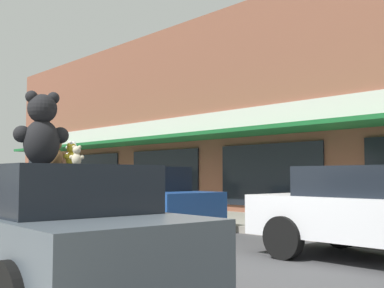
{
  "coord_description": "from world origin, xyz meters",
  "views": [
    {
      "loc": [
        -5.13,
        -4.78,
        1.39
      ],
      "look_at": [
        0.23,
        1.01,
        1.9
      ],
      "focal_mm": 45.0,
      "sensor_mm": 36.0,
      "label": 1
    }
  ],
  "objects_px": {
    "teddy_bear_giant": "(42,130)",
    "teddy_bear_brown": "(56,153)",
    "plush_art_car": "(49,228)",
    "teddy_bear_cream": "(77,156)",
    "teddy_bear_yellow": "(71,155)",
    "parked_car_far_center": "(140,197)",
    "teddy_bear_orange": "(45,153)",
    "parked_car_far_right": "(17,189)",
    "teddy_bear_white": "(71,154)"
  },
  "relations": [
    {
      "from": "teddy_bear_cream",
      "to": "teddy_bear_white",
      "type": "xyz_separation_m",
      "value": [
        0.37,
        0.8,
        0.05
      ]
    },
    {
      "from": "parked_car_far_center",
      "to": "teddy_bear_cream",
      "type": "bearing_deg",
      "value": -132.23
    },
    {
      "from": "parked_car_far_center",
      "to": "parked_car_far_right",
      "type": "distance_m",
      "value": 7.74
    },
    {
      "from": "teddy_bear_white",
      "to": "teddy_bear_cream",
      "type": "bearing_deg",
      "value": 29.1
    },
    {
      "from": "plush_art_car",
      "to": "teddy_bear_white",
      "type": "bearing_deg",
      "value": 46.01
    },
    {
      "from": "teddy_bear_giant",
      "to": "teddy_bear_cream",
      "type": "distance_m",
      "value": 0.5
    },
    {
      "from": "teddy_bear_cream",
      "to": "parked_car_far_center",
      "type": "xyz_separation_m",
      "value": [
        4.82,
        5.31,
        -0.77
      ]
    },
    {
      "from": "teddy_bear_brown",
      "to": "teddy_bear_yellow",
      "type": "distance_m",
      "value": 0.38
    },
    {
      "from": "teddy_bear_orange",
      "to": "parked_car_far_right",
      "type": "distance_m",
      "value": 13.0
    },
    {
      "from": "teddy_bear_orange",
      "to": "teddy_bear_yellow",
      "type": "bearing_deg",
      "value": 23.99
    },
    {
      "from": "teddy_bear_giant",
      "to": "teddy_bear_brown",
      "type": "height_order",
      "value": "teddy_bear_giant"
    },
    {
      "from": "plush_art_car",
      "to": "teddy_bear_white",
      "type": "xyz_separation_m",
      "value": [
        0.55,
        0.52,
        0.85
      ]
    },
    {
      "from": "teddy_bear_cream",
      "to": "parked_car_far_center",
      "type": "distance_m",
      "value": 7.22
    },
    {
      "from": "teddy_bear_giant",
      "to": "teddy_bear_cream",
      "type": "relative_size",
      "value": 3.7
    },
    {
      "from": "teddy_bear_brown",
      "to": "teddy_bear_cream",
      "type": "bearing_deg",
      "value": 91.25
    },
    {
      "from": "parked_car_far_center",
      "to": "teddy_bear_orange",
      "type": "bearing_deg",
      "value": -137.47
    },
    {
      "from": "teddy_bear_brown",
      "to": "teddy_bear_white",
      "type": "height_order",
      "value": "teddy_bear_brown"
    },
    {
      "from": "teddy_bear_yellow",
      "to": "parked_car_far_center",
      "type": "relative_size",
      "value": 0.06
    },
    {
      "from": "plush_art_car",
      "to": "parked_car_far_right",
      "type": "relative_size",
      "value": 0.95
    },
    {
      "from": "plush_art_car",
      "to": "parked_car_far_center",
      "type": "distance_m",
      "value": 7.09
    },
    {
      "from": "parked_car_far_center",
      "to": "plush_art_car",
      "type": "bearing_deg",
      "value": -134.8
    },
    {
      "from": "plush_art_car",
      "to": "teddy_bear_white",
      "type": "distance_m",
      "value": 1.14
    },
    {
      "from": "teddy_bear_giant",
      "to": "parked_car_far_right",
      "type": "relative_size",
      "value": 0.19
    },
    {
      "from": "plush_art_car",
      "to": "parked_car_far_center",
      "type": "xyz_separation_m",
      "value": [
        4.99,
        5.03,
        0.03
      ]
    },
    {
      "from": "teddy_bear_yellow",
      "to": "parked_car_far_center",
      "type": "distance_m",
      "value": 6.97
    },
    {
      "from": "teddy_bear_giant",
      "to": "teddy_bear_yellow",
      "type": "distance_m",
      "value": 0.45
    },
    {
      "from": "plush_art_car",
      "to": "teddy_bear_cream",
      "type": "distance_m",
      "value": 0.87
    },
    {
      "from": "teddy_bear_orange",
      "to": "parked_car_far_right",
      "type": "relative_size",
      "value": 0.08
    },
    {
      "from": "teddy_bear_cream",
      "to": "teddy_bear_brown",
      "type": "bearing_deg",
      "value": -56.99
    },
    {
      "from": "teddy_bear_white",
      "to": "parked_car_far_center",
      "type": "height_order",
      "value": "teddy_bear_white"
    },
    {
      "from": "plush_art_car",
      "to": "teddy_bear_giant",
      "type": "distance_m",
      "value": 1.1
    },
    {
      "from": "teddy_bear_giant",
      "to": "parked_car_far_right",
      "type": "bearing_deg",
      "value": -93.41
    },
    {
      "from": "plush_art_car",
      "to": "parked_car_far_right",
      "type": "bearing_deg",
      "value": 71.27
    },
    {
      "from": "teddy_bear_giant",
      "to": "teddy_bear_brown",
      "type": "relative_size",
      "value": 2.34
    },
    {
      "from": "teddy_bear_orange",
      "to": "parked_car_far_right",
      "type": "bearing_deg",
      "value": -176.62
    },
    {
      "from": "parked_car_far_center",
      "to": "parked_car_far_right",
      "type": "xyz_separation_m",
      "value": [
        0.0,
        7.74,
        0.05
      ]
    },
    {
      "from": "teddy_bear_giant",
      "to": "teddy_bear_white",
      "type": "relative_size",
      "value": 2.48
    },
    {
      "from": "plush_art_car",
      "to": "teddy_bear_cream",
      "type": "relative_size",
      "value": 18.55
    },
    {
      "from": "plush_art_car",
      "to": "parked_car_far_center",
      "type": "relative_size",
      "value": 0.95
    },
    {
      "from": "plush_art_car",
      "to": "parked_car_far_center",
      "type": "height_order",
      "value": "parked_car_far_center"
    },
    {
      "from": "teddy_bear_orange",
      "to": "teddy_bear_brown",
      "type": "height_order",
      "value": "teddy_bear_orange"
    },
    {
      "from": "teddy_bear_giant",
      "to": "parked_car_far_right",
      "type": "height_order",
      "value": "teddy_bear_giant"
    },
    {
      "from": "teddy_bear_cream",
      "to": "teddy_bear_yellow",
      "type": "bearing_deg",
      "value": -65.79
    },
    {
      "from": "plush_art_car",
      "to": "teddy_bear_cream",
      "type": "xyz_separation_m",
      "value": [
        0.17,
        -0.28,
        0.8
      ]
    },
    {
      "from": "teddy_bear_cream",
      "to": "teddy_bear_yellow",
      "type": "distance_m",
      "value": 0.28
    },
    {
      "from": "plush_art_car",
      "to": "teddy_bear_orange",
      "type": "distance_m",
      "value": 1.13
    },
    {
      "from": "teddy_bear_white",
      "to": "teddy_bear_giant",
      "type": "bearing_deg",
      "value": 1.92
    },
    {
      "from": "teddy_bear_cream",
      "to": "teddy_bear_yellow",
      "type": "relative_size",
      "value": 0.85
    },
    {
      "from": "teddy_bear_brown",
      "to": "teddy_bear_cream",
      "type": "distance_m",
      "value": 0.66
    },
    {
      "from": "parked_car_far_center",
      "to": "teddy_bear_brown",
      "type": "bearing_deg",
      "value": -135.47
    }
  ]
}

